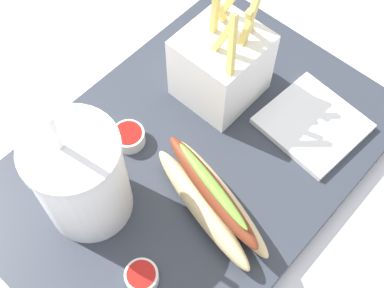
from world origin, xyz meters
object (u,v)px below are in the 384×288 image
(soda_cup, at_px, (81,178))
(napkin_stack, at_px, (313,124))
(fries_basket, at_px, (221,65))
(ketchup_cup_1, at_px, (129,136))
(hot_dog_1, at_px, (211,199))
(ketchup_cup_2, at_px, (142,276))

(soda_cup, xyz_separation_m, napkin_stack, (-0.26, 0.12, -0.06))
(soda_cup, bearing_deg, fries_basket, 179.38)
(soda_cup, xyz_separation_m, ketchup_cup_1, (-0.09, -0.03, -0.06))
(hot_dog_1, distance_m, napkin_stack, 0.17)
(hot_dog_1, relative_size, ketchup_cup_2, 4.97)
(napkin_stack, bearing_deg, soda_cup, -25.85)
(soda_cup, bearing_deg, napkin_stack, 154.15)
(fries_basket, bearing_deg, napkin_stack, 106.39)
(ketchup_cup_2, height_order, napkin_stack, ketchup_cup_2)
(fries_basket, xyz_separation_m, ketchup_cup_2, (0.24, 0.10, -0.04))
(soda_cup, height_order, napkin_stack, soda_cup)
(ketchup_cup_1, relative_size, ketchup_cup_2, 1.10)
(soda_cup, height_order, hot_dog_1, soda_cup)
(ketchup_cup_1, bearing_deg, hot_dog_1, 89.66)
(soda_cup, relative_size, hot_dog_1, 1.12)
(ketchup_cup_1, relative_size, napkin_stack, 0.35)
(soda_cup, relative_size, fries_basket, 1.21)
(fries_basket, bearing_deg, ketchup_cup_1, -13.07)
(fries_basket, height_order, napkin_stack, fries_basket)
(soda_cup, distance_m, hot_dog_1, 0.14)
(hot_dog_1, height_order, napkin_stack, hot_dog_1)
(soda_cup, xyz_separation_m, ketchup_cup_2, (0.02, 0.10, -0.06))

